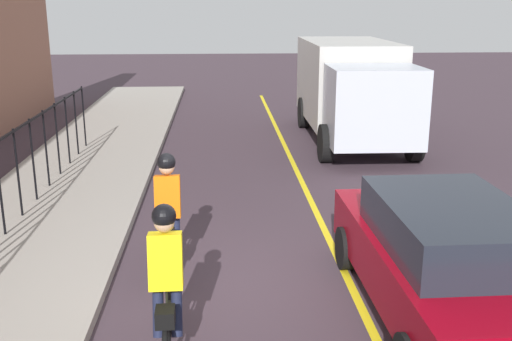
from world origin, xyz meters
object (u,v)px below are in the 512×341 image
Objects in this scene: cyclist_lead at (168,215)px; cyclist_follow at (167,285)px; box_truck_background at (352,87)px; patrol_sedan at (444,258)px.

cyclist_lead is 1.00× the size of cyclist_follow.
box_truck_background reaches higher than cyclist_follow.
cyclist_lead is at bearing 65.97° from patrol_sedan.
patrol_sedan is at bearing -79.30° from cyclist_follow.
cyclist_lead is 9.84m from box_truck_background.
cyclist_lead is 3.80m from patrol_sedan.
box_truck_background reaches higher than patrol_sedan.
cyclist_follow is 0.41× the size of patrol_sedan.
patrol_sedan is (0.72, -3.33, -0.09)m from cyclist_follow.
cyclist_follow is at bearing -177.44° from cyclist_lead.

